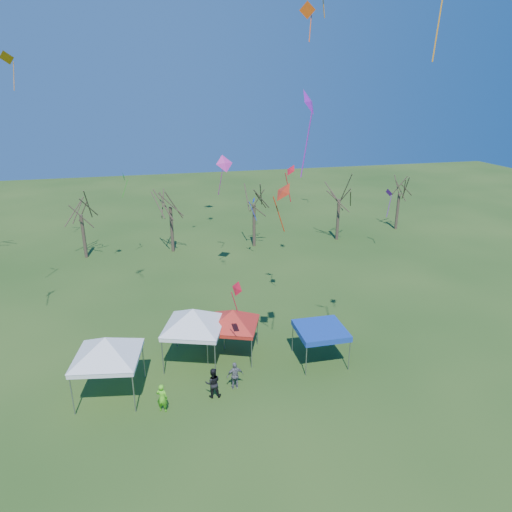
{
  "coord_description": "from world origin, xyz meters",
  "views": [
    {
      "loc": [
        -4.67,
        -20.08,
        15.56
      ],
      "look_at": [
        1.03,
        3.0,
        6.81
      ],
      "focal_mm": 32.0,
      "sensor_mm": 36.0,
      "label": 1
    }
  ],
  "objects_px": {
    "tent_white_west": "(105,342)",
    "tent_white_mid": "(193,313)",
    "tree_1": "(79,199)",
    "tree_2": "(169,190)",
    "tree_4": "(340,185)",
    "tree_5": "(401,181)",
    "tent_blue": "(321,331)",
    "person_dark": "(213,383)",
    "tent_red": "(233,313)",
    "tree_3": "(254,189)",
    "person_green": "(162,398)",
    "person_grey": "(235,376)"
  },
  "relations": [
    {
      "from": "tree_4",
      "to": "tent_white_west",
      "type": "relative_size",
      "value": 1.74
    },
    {
      "from": "tent_white_west",
      "to": "tent_white_mid",
      "type": "bearing_deg",
      "value": 24.29
    },
    {
      "from": "tree_5",
      "to": "tent_white_mid",
      "type": "bearing_deg",
      "value": -139.83
    },
    {
      "from": "tent_blue",
      "to": "tent_red",
      "type": "bearing_deg",
      "value": 158.6
    },
    {
      "from": "tree_3",
      "to": "tent_white_mid",
      "type": "xyz_separation_m",
      "value": [
        -8.56,
        -20.13,
        -2.8
      ]
    },
    {
      "from": "tree_3",
      "to": "person_green",
      "type": "relative_size",
      "value": 4.98
    },
    {
      "from": "tree_4",
      "to": "tent_white_west",
      "type": "distance_m",
      "value": 31.87
    },
    {
      "from": "tree_2",
      "to": "tree_5",
      "type": "xyz_separation_m",
      "value": [
        26.09,
        1.69,
        -0.56
      ]
    },
    {
      "from": "tent_white_mid",
      "to": "tent_blue",
      "type": "bearing_deg",
      "value": -13.28
    },
    {
      "from": "tent_red",
      "to": "person_green",
      "type": "bearing_deg",
      "value": -136.27
    },
    {
      "from": "tent_blue",
      "to": "person_green",
      "type": "relative_size",
      "value": 1.81
    },
    {
      "from": "tent_red",
      "to": "tent_white_mid",
      "type": "bearing_deg",
      "value": -175.17
    },
    {
      "from": "tent_white_mid",
      "to": "tree_4",
      "type": "bearing_deg",
      "value": 48.33
    },
    {
      "from": "tent_white_west",
      "to": "tent_red",
      "type": "bearing_deg",
      "value": 18.19
    },
    {
      "from": "tree_2",
      "to": "tent_white_mid",
      "type": "xyz_separation_m",
      "value": [
        -0.16,
        -20.47,
        -3.01
      ]
    },
    {
      "from": "tree_5",
      "to": "tent_white_mid",
      "type": "distance_m",
      "value": 34.43
    },
    {
      "from": "tent_red",
      "to": "tree_4",
      "type": "bearing_deg",
      "value": 52.1
    },
    {
      "from": "person_green",
      "to": "tree_5",
      "type": "bearing_deg",
      "value": -112.75
    },
    {
      "from": "tent_white_west",
      "to": "person_dark",
      "type": "distance_m",
      "value": 6.0
    },
    {
      "from": "person_dark",
      "to": "tent_white_west",
      "type": "bearing_deg",
      "value": -10.68
    },
    {
      "from": "tent_white_mid",
      "to": "person_dark",
      "type": "xyz_separation_m",
      "value": [
        0.52,
        -3.63,
        -2.42
      ]
    },
    {
      "from": "tent_white_mid",
      "to": "person_grey",
      "type": "bearing_deg",
      "value": -60.5
    },
    {
      "from": "tree_4",
      "to": "tent_blue",
      "type": "distance_m",
      "value": 24.57
    },
    {
      "from": "tent_white_mid",
      "to": "tent_blue",
      "type": "relative_size",
      "value": 1.51
    },
    {
      "from": "tree_1",
      "to": "person_grey",
      "type": "distance_m",
      "value": 26.44
    },
    {
      "from": "tent_white_west",
      "to": "person_green",
      "type": "bearing_deg",
      "value": -37.76
    },
    {
      "from": "tent_red",
      "to": "person_green",
      "type": "relative_size",
      "value": 2.35
    },
    {
      "from": "tree_5",
      "to": "tent_blue",
      "type": "height_order",
      "value": "tree_5"
    },
    {
      "from": "tent_blue",
      "to": "person_dark",
      "type": "relative_size",
      "value": 1.68
    },
    {
      "from": "tree_2",
      "to": "tree_5",
      "type": "distance_m",
      "value": 26.15
    },
    {
      "from": "tent_white_mid",
      "to": "person_grey",
      "type": "xyz_separation_m",
      "value": [
        1.81,
        -3.2,
        -2.47
      ]
    },
    {
      "from": "tree_4",
      "to": "tent_blue",
      "type": "xyz_separation_m",
      "value": [
        -10.55,
        -21.82,
        -4.02
      ]
    },
    {
      "from": "tree_3",
      "to": "person_grey",
      "type": "height_order",
      "value": "tree_3"
    },
    {
      "from": "tent_white_west",
      "to": "person_green",
      "type": "distance_m",
      "value": 4.12
    },
    {
      "from": "tree_3",
      "to": "tree_4",
      "type": "height_order",
      "value": "tree_3"
    },
    {
      "from": "person_grey",
      "to": "tree_5",
      "type": "bearing_deg",
      "value": -139.36
    },
    {
      "from": "tree_4",
      "to": "person_green",
      "type": "height_order",
      "value": "tree_4"
    },
    {
      "from": "tree_1",
      "to": "tree_2",
      "type": "relative_size",
      "value": 0.92
    },
    {
      "from": "tent_red",
      "to": "person_dark",
      "type": "distance_m",
      "value": 4.71
    },
    {
      "from": "tent_red",
      "to": "person_green",
      "type": "distance_m",
      "value": 6.65
    },
    {
      "from": "tree_1",
      "to": "tree_5",
      "type": "distance_m",
      "value": 34.52
    },
    {
      "from": "tent_white_west",
      "to": "tent_white_mid",
      "type": "relative_size",
      "value": 1.05
    },
    {
      "from": "tent_blue",
      "to": "tree_4",
      "type": "bearing_deg",
      "value": 64.19
    },
    {
      "from": "tree_2",
      "to": "tree_3",
      "type": "xyz_separation_m",
      "value": [
        8.4,
        -0.33,
        -0.21
      ]
    },
    {
      "from": "tent_white_west",
      "to": "tree_1",
      "type": "bearing_deg",
      "value": 98.62
    },
    {
      "from": "tent_white_west",
      "to": "tent_red",
      "type": "relative_size",
      "value": 1.22
    },
    {
      "from": "tree_1",
      "to": "tent_blue",
      "type": "bearing_deg",
      "value": -55.28
    },
    {
      "from": "tree_2",
      "to": "tree_4",
      "type": "relative_size",
      "value": 1.04
    },
    {
      "from": "tent_white_west",
      "to": "tent_white_mid",
      "type": "xyz_separation_m",
      "value": [
        4.77,
        2.15,
        0.0
      ]
    },
    {
      "from": "tent_blue",
      "to": "person_dark",
      "type": "height_order",
      "value": "tent_blue"
    }
  ]
}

